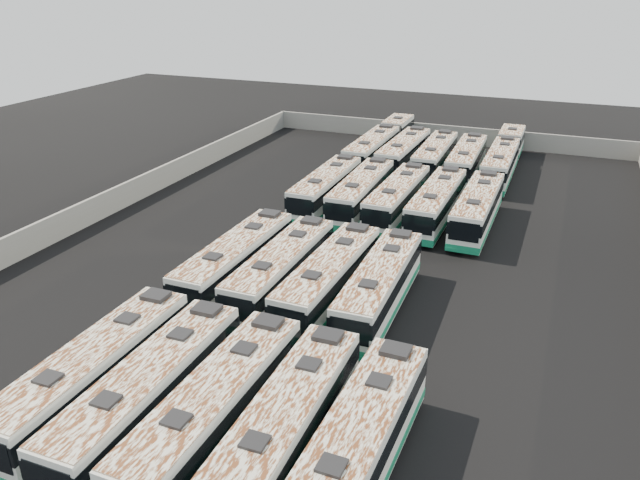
{
  "coord_description": "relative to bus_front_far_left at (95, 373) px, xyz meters",
  "views": [
    {
      "loc": [
        14.36,
        -40.69,
        19.85
      ],
      "look_at": [
        -1.49,
        -1.62,
        1.6
      ],
      "focal_mm": 35.0,
      "sensor_mm": 36.0,
      "label": 1
    }
  ],
  "objects": [
    {
      "name": "ground",
      "position": [
        5.32,
        21.36,
        -1.82
      ],
      "size": [
        140.0,
        140.0,
        0.0
      ],
      "primitive_type": "plane",
      "color": "black",
      "rests_on": "ground"
    },
    {
      "name": "perimeter_wall",
      "position": [
        5.32,
        21.36,
        -0.72
      ],
      "size": [
        45.2,
        73.2,
        2.2
      ],
      "color": "gray",
      "rests_on": "ground"
    },
    {
      "name": "bus_front_far_left",
      "position": [
        0.0,
        0.0,
        0.0
      ],
      "size": [
        2.8,
        12.69,
        3.57
      ],
      "rotation": [
        0.0,
        0.0,
        0.01
      ],
      "color": "white",
      "rests_on": "ground"
    },
    {
      "name": "bus_front_left",
      "position": [
        3.41,
        -0.28,
        0.01
      ],
      "size": [
        2.83,
        12.73,
        3.58
      ],
      "rotation": [
        0.0,
        0.0,
        0.01
      ],
      "color": "white",
      "rests_on": "ground"
    },
    {
      "name": "bus_front_center",
      "position": [
        6.87,
        -0.2,
        0.0
      ],
      "size": [
        2.83,
        12.71,
        3.57
      ],
      "rotation": [
        0.0,
        0.0,
        -0.01
      ],
      "color": "white",
      "rests_on": "ground"
    },
    {
      "name": "bus_front_right",
      "position": [
        10.28,
        -0.15,
        -0.02
      ],
      "size": [
        2.84,
        12.59,
        3.54
      ],
      "rotation": [
        0.0,
        0.0,
        0.02
      ],
      "color": "white",
      "rests_on": "ground"
    },
    {
      "name": "bus_front_far_right",
      "position": [
        13.55,
        -0.22,
        -0.0
      ],
      "size": [
        2.9,
        12.69,
        3.56
      ],
      "rotation": [
        0.0,
        0.0,
        -0.02
      ],
      "color": "white",
      "rests_on": "ground"
    },
    {
      "name": "bus_midfront_far_left",
      "position": [
        0.09,
        13.78,
        -0.01
      ],
      "size": [
        2.71,
        12.58,
        3.54
      ],
      "rotation": [
        0.0,
        0.0,
        -0.0
      ],
      "color": "white",
      "rests_on": "ground"
    },
    {
      "name": "bus_midfront_left",
      "position": [
        3.5,
        13.81,
        -0.04
      ],
      "size": [
        2.65,
        12.4,
        3.49
      ],
      "rotation": [
        0.0,
        0.0,
        0.0
      ],
      "color": "white",
      "rests_on": "ground"
    },
    {
      "name": "bus_midfront_center",
      "position": [
        6.88,
        13.75,
        -0.03
      ],
      "size": [
        2.88,
        12.51,
        3.51
      ],
      "rotation": [
        0.0,
        0.0,
        -0.02
      ],
      "color": "white",
      "rests_on": "ground"
    },
    {
      "name": "bus_midfront_right",
      "position": [
        10.18,
        13.97,
        -0.05
      ],
      "size": [
        2.92,
        12.36,
        3.46
      ],
      "rotation": [
        0.0,
        0.0,
        0.03
      ],
      "color": "white",
      "rests_on": "ground"
    },
    {
      "name": "bus_midback_far_left",
      "position": [
        0.06,
        30.47,
        -0.05
      ],
      "size": [
        2.72,
        12.37,
        3.48
      ],
      "rotation": [
        0.0,
        0.0,
        0.01
      ],
      "color": "white",
      "rests_on": "ground"
    },
    {
      "name": "bus_midback_left",
      "position": [
        3.38,
        30.54,
        -0.04
      ],
      "size": [
        2.9,
        12.47,
        3.5
      ],
      "rotation": [
        0.0,
        0.0,
        0.02
      ],
      "color": "white",
      "rests_on": "ground"
    },
    {
      "name": "bus_midback_center",
      "position": [
        6.75,
        30.34,
        -0.06
      ],
      "size": [
        2.79,
        12.27,
        3.45
      ],
      "rotation": [
        0.0,
        0.0,
        -0.02
      ],
      "color": "white",
      "rests_on": "ground"
    },
    {
      "name": "bus_midback_right",
      "position": [
        10.16,
        30.33,
        -0.05
      ],
      "size": [
        2.75,
        12.35,
        3.47
      ],
      "rotation": [
        0.0,
        0.0,
        -0.01
      ],
      "color": "white",
      "rests_on": "ground"
    },
    {
      "name": "bus_midback_far_right",
      "position": [
        13.59,
        30.24,
        -0.04
      ],
      "size": [
        2.67,
        12.4,
        3.49
      ],
      "rotation": [
        0.0,
        0.0,
        -0.0
      ],
      "color": "white",
      "rests_on": "ground"
    },
    {
      "name": "bus_back_far_left",
      "position": [
        0.01,
        47.59,
        -0.02
      ],
      "size": [
        2.68,
        19.49,
        3.53
      ],
      "rotation": [
        0.0,
        0.0,
        -0.0
      ],
      "color": "white",
      "rests_on": "ground"
    },
    {
      "name": "bus_back_left",
      "position": [
        3.49,
        44.45,
        -0.01
      ],
      "size": [
        2.9,
        12.64,
        3.55
      ],
      "rotation": [
        0.0,
        0.0,
        -0.02
      ],
      "color": "white",
      "rests_on": "ground"
    },
    {
      "name": "bus_back_center",
      "position": [
        6.89,
        44.51,
        -0.06
      ],
      "size": [
        2.79,
        12.29,
        3.45
      ],
      "rotation": [
        0.0,
        0.0,
        0.02
      ],
      "color": "white",
      "rests_on": "ground"
    },
    {
      "name": "bus_back_right",
      "position": [
        10.21,
        44.34,
        -0.07
      ],
      "size": [
        2.87,
        12.27,
        3.44
      ],
      "rotation": [
        0.0,
        0.0,
        0.02
      ],
      "color": "white",
      "rests_on": "ground"
    },
    {
      "name": "bus_back_far_right",
      "position": [
        13.63,
        47.54,
        -0.07
      ],
      "size": [
        2.66,
        18.91,
        3.43
      ],
      "rotation": [
        0.0,
        0.0,
        0.0
      ],
      "color": "white",
      "rests_on": "ground"
    }
  ]
}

